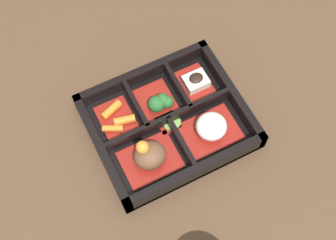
{
  "coord_description": "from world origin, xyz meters",
  "views": [
    {
      "loc": [
        0.16,
        0.32,
        0.77
      ],
      "look_at": [
        0.0,
        0.0,
        0.03
      ],
      "focal_mm": 50.0,
      "sensor_mm": 36.0,
      "label": 1
    }
  ],
  "objects": [
    {
      "name": "bowl_stew",
      "position": [
        0.06,
        0.05,
        0.03
      ],
      "size": [
        0.1,
        0.08,
        0.06
      ],
      "color": "maroon",
      "rests_on": "bento_base"
    },
    {
      "name": "bento_base",
      "position": [
        0.0,
        0.0,
        0.01
      ],
      "size": [
        0.27,
        0.23,
        0.01
      ],
      "color": "black",
      "rests_on": "ground_plane"
    },
    {
      "name": "bowl_greens",
      "position": [
        -0.0,
        -0.04,
        0.02
      ],
      "size": [
        0.06,
        0.08,
        0.04
      ],
      "color": "maroon",
      "rests_on": "bento_base"
    },
    {
      "name": "bento_rim",
      "position": [
        -0.0,
        -0.0,
        0.02
      ],
      "size": [
        0.27,
        0.23,
        0.04
      ],
      "color": "black",
      "rests_on": "ground_plane"
    },
    {
      "name": "bowl_carrots",
      "position": [
        0.08,
        -0.05,
        0.02
      ],
      "size": [
        0.06,
        0.08,
        0.02
      ],
      "color": "maroon",
      "rests_on": "bento_base"
    },
    {
      "name": "bowl_pickles",
      "position": [
        -0.0,
        0.0,
        0.02
      ],
      "size": [
        0.04,
        0.04,
        0.01
      ],
      "color": "maroon",
      "rests_on": "bento_base"
    },
    {
      "name": "bowl_rice",
      "position": [
        -0.06,
        0.05,
        0.03
      ],
      "size": [
        0.1,
        0.08,
        0.04
      ],
      "color": "maroon",
      "rests_on": "bento_base"
    },
    {
      "name": "bowl_tofu",
      "position": [
        -0.08,
        -0.05,
        0.02
      ],
      "size": [
        0.05,
        0.08,
        0.03
      ],
      "color": "maroon",
      "rests_on": "bento_base"
    },
    {
      "name": "ground_plane",
      "position": [
        0.0,
        0.0,
        0.0
      ],
      "size": [
        3.0,
        3.0,
        0.0
      ],
      "primitive_type": "plane",
      "color": "#4C3523"
    }
  ]
}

